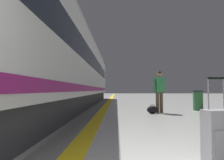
{
  "coord_description": "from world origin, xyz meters",
  "views": [
    {
      "loc": [
        -0.29,
        -1.04,
        0.93
      ],
      "look_at": [
        -0.46,
        6.76,
        1.29
      ],
      "focal_mm": 34.38,
      "sensor_mm": 36.0,
      "label": 1
    }
  ],
  "objects_px": {
    "duffel_bag_near": "(152,110)",
    "waste_bin": "(198,100)",
    "high_speed_train": "(40,45)",
    "passenger_near": "(159,89)",
    "rolling_suitcase_foreground": "(220,137)"
  },
  "relations": [
    {
      "from": "passenger_near",
      "to": "high_speed_train",
      "type": "bearing_deg",
      "value": -163.75
    },
    {
      "from": "high_speed_train",
      "to": "waste_bin",
      "type": "relative_size",
      "value": 37.75
    },
    {
      "from": "high_speed_train",
      "to": "duffel_bag_near",
      "type": "bearing_deg",
      "value": 14.61
    },
    {
      "from": "rolling_suitcase_foreground",
      "to": "passenger_near",
      "type": "xyz_separation_m",
      "value": [
        0.51,
        6.17,
        0.61
      ]
    },
    {
      "from": "passenger_near",
      "to": "rolling_suitcase_foreground",
      "type": "bearing_deg",
      "value": -94.75
    },
    {
      "from": "rolling_suitcase_foreground",
      "to": "passenger_near",
      "type": "relative_size",
      "value": 0.64
    },
    {
      "from": "rolling_suitcase_foreground",
      "to": "waste_bin",
      "type": "relative_size",
      "value": 1.19
    },
    {
      "from": "duffel_bag_near",
      "to": "waste_bin",
      "type": "bearing_deg",
      "value": 31.01
    },
    {
      "from": "waste_bin",
      "to": "duffel_bag_near",
      "type": "bearing_deg",
      "value": -148.99
    },
    {
      "from": "high_speed_train",
      "to": "rolling_suitcase_foreground",
      "type": "distance_m",
      "value": 6.62
    },
    {
      "from": "high_speed_train",
      "to": "duffel_bag_near",
      "type": "height_order",
      "value": "high_speed_train"
    },
    {
      "from": "duffel_bag_near",
      "to": "waste_bin",
      "type": "distance_m",
      "value": 2.72
    },
    {
      "from": "high_speed_train",
      "to": "waste_bin",
      "type": "bearing_deg",
      "value": 20.95
    },
    {
      "from": "passenger_near",
      "to": "waste_bin",
      "type": "relative_size",
      "value": 1.87
    },
    {
      "from": "rolling_suitcase_foreground",
      "to": "high_speed_train",
      "type": "bearing_deg",
      "value": 128.99
    }
  ]
}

